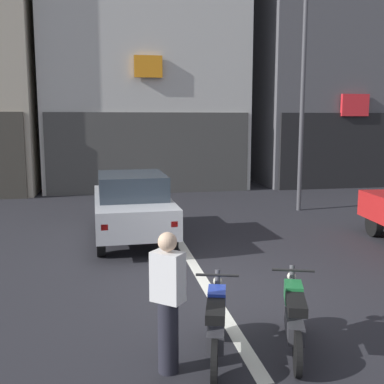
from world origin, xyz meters
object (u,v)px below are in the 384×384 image
Objects in this scene: street_lamp at (303,71)px; person_by_motorcycles at (168,302)px; car_silver_crossing_near at (132,204)px; motorcycle_blue_row_leftmost at (216,323)px; motorcycle_green_row_left_mid at (294,316)px.

street_lamp reaches higher than person_by_motorcycles.
car_silver_crossing_near is 6.02m from motorcycle_blue_row_leftmost.
person_by_motorcycles reaches higher than motorcycle_green_row_left_mid.
street_lamp is at bearing 66.32° from motorcycle_green_row_left_mid.
motorcycle_green_row_left_mid is 0.96× the size of person_by_motorcycles.
person_by_motorcycles is (-0.61, -0.19, 0.40)m from motorcycle_blue_row_leftmost.
motorcycle_blue_row_leftmost is (-4.85, -8.76, -3.96)m from street_lamp.
car_silver_crossing_near is at bearing 96.53° from motorcycle_blue_row_leftmost.
person_by_motorcycles is (-1.63, -0.20, 0.40)m from motorcycle_green_row_left_mid.
car_silver_crossing_near is 2.54× the size of motorcycle_blue_row_leftmost.
car_silver_crossing_near is at bearing 90.63° from person_by_motorcycles.
motorcycle_blue_row_leftmost and motorcycle_green_row_left_mid have the same top height.
person_by_motorcycles is (0.07, -6.16, -0.03)m from car_silver_crossing_near.
car_silver_crossing_near is 7.14m from street_lamp.
motorcycle_blue_row_leftmost is 0.76m from person_by_motorcycles.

